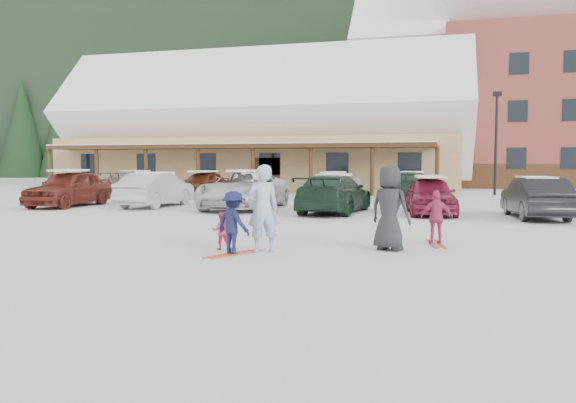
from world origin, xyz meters
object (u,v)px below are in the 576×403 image
(child_navy, at_px, (233,223))
(parked_car_4, at_px, (430,195))
(bystander_dark, at_px, (390,208))
(day_lodge, at_px, (260,135))
(lamp_post, at_px, (496,137))
(parked_car_0, at_px, (69,188))
(parked_car_11, at_px, (410,186))
(parked_car_2, at_px, (244,190))
(adult_skier, at_px, (263,209))
(child_magenta, at_px, (437,217))
(parked_car_5, at_px, (535,198))
(parked_car_10, at_px, (333,186))
(toddler_red, at_px, (221,231))
(parked_car_9, at_px, (256,184))
(parked_car_8, at_px, (203,184))
(parked_car_3, at_px, (334,194))
(parked_car_1, at_px, (156,190))
(parked_car_7, at_px, (136,184))

(child_navy, bearing_deg, parked_car_4, -83.26)
(bystander_dark, bearing_deg, day_lodge, -42.94)
(lamp_post, bearing_deg, parked_car_0, -144.01)
(parked_car_11, bearing_deg, parked_car_2, 56.21)
(adult_skier, distance_m, parked_car_2, 11.21)
(parked_car_2, bearing_deg, child_magenta, -48.45)
(parked_car_4, height_order, parked_car_5, same)
(adult_skier, distance_m, parked_car_4, 10.45)
(parked_car_10, bearing_deg, toddler_red, -85.12)
(toddler_red, bearing_deg, parked_car_10, -111.60)
(toddler_red, height_order, child_navy, child_navy)
(lamp_post, bearing_deg, parked_car_9, -154.28)
(child_magenta, relative_size, parked_car_8, 0.30)
(parked_car_2, bearing_deg, lamp_post, 48.61)
(parked_car_8, bearing_deg, parked_car_11, 7.59)
(day_lodge, relative_size, toddler_red, 35.06)
(child_navy, bearing_deg, adult_skier, -110.13)
(adult_skier, height_order, parked_car_3, adult_skier)
(parked_car_0, distance_m, parked_car_4, 15.16)
(parked_car_9, bearing_deg, toddler_red, 98.18)
(adult_skier, relative_size, parked_car_1, 0.42)
(child_navy, relative_size, parked_car_2, 0.23)
(parked_car_2, height_order, parked_car_3, parked_car_2)
(parked_car_11, bearing_deg, lamp_post, -119.77)
(parked_car_2, bearing_deg, day_lodge, 104.60)
(parked_car_7, distance_m, parked_car_9, 7.14)
(parked_car_4, distance_m, parked_car_9, 11.65)
(parked_car_1, height_order, parked_car_2, parked_car_2)
(child_navy, distance_m, parked_car_3, 10.06)
(parked_car_5, bearing_deg, parked_car_8, -31.45)
(parked_car_8, distance_m, parked_car_11, 10.98)
(child_magenta, height_order, parked_car_8, parked_car_8)
(parked_car_7, bearing_deg, bystander_dark, 132.42)
(lamp_post, distance_m, adult_skier, 24.32)
(day_lodge, xyz_separation_m, adult_skier, (9.09, -28.22, -3.01))
(parked_car_0, xyz_separation_m, parked_car_2, (7.76, 0.73, 0.00))
(toddler_red, height_order, parked_car_7, parked_car_7)
(parked_car_3, bearing_deg, toddler_red, 90.08)
(day_lodge, relative_size, parked_car_0, 6.31)
(parked_car_3, distance_m, parked_car_7, 14.80)
(toddler_red, relative_size, parked_car_8, 0.20)
(day_lodge, height_order, parked_car_10, day_lodge)
(lamp_post, xyz_separation_m, child_magenta, (-3.22, -21.13, -2.75))
(day_lodge, distance_m, parked_car_10, 13.33)
(parked_car_3, xyz_separation_m, parked_car_7, (-12.75, 7.53, -0.01))
(child_magenta, height_order, parked_car_5, parked_car_5)
(child_navy, height_order, bystander_dark, bystander_dark)
(lamp_post, bearing_deg, parked_car_11, -128.07)
(parked_car_3, bearing_deg, parked_car_10, -74.64)
(lamp_post, height_order, parked_car_7, lamp_post)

